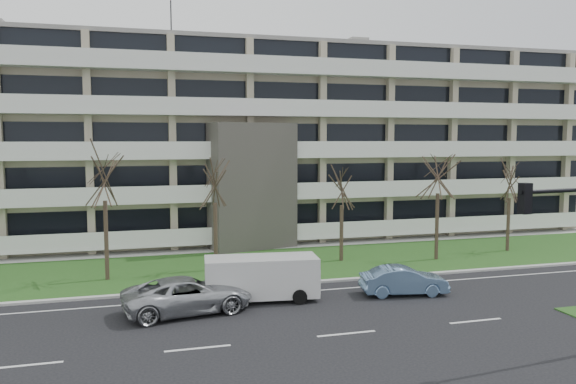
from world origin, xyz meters
name	(u,v)px	position (x,y,z in m)	size (l,w,h in m)	color
ground	(346,334)	(0.00, 0.00, 0.00)	(160.00, 160.00, 0.00)	black
grass_verge	(271,264)	(0.00, 13.00, 0.03)	(90.00, 10.00, 0.06)	#23511B
curb	(292,283)	(0.00, 8.00, 0.06)	(90.00, 0.35, 0.12)	#B2B2AD
sidewalk	(253,248)	(0.00, 18.50, 0.04)	(90.00, 2.00, 0.08)	#B2B2AD
lane_edge_line	(300,292)	(0.00, 6.50, 0.01)	(90.00, 0.12, 0.01)	white
apartment_building	(235,142)	(-0.01, 25.32, 7.61)	(60.50, 15.10, 18.75)	#BAAF90
silver_pickup	(188,295)	(-5.93, 4.58, 0.81)	(2.69, 5.83, 1.62)	#ABAEB3
blue_sedan	(404,281)	(4.92, 4.63, 0.72)	(1.52, 4.36, 1.44)	#6C91BB
white_van	(263,274)	(-2.19, 5.64, 1.28)	(5.68, 2.71, 2.13)	silver
tree_2	(104,169)	(-9.72, 11.61, 6.22)	(4.00, 4.00, 8.00)	#382B21
tree_3	(215,176)	(-3.54, 12.33, 5.68)	(3.66, 3.66, 7.31)	#382B21
tree_4	(342,184)	(4.63, 12.74, 5.04)	(3.24, 3.24, 6.49)	#382B21
tree_5	(438,167)	(10.75, 11.48, 6.06)	(3.90, 3.90, 7.79)	#382B21
tree_6	(510,177)	(17.03, 12.64, 5.21)	(3.36, 3.36, 6.71)	#382B21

